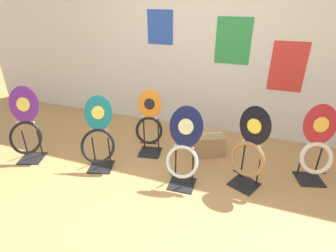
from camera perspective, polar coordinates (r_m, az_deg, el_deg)
ground_plane at (r=2.65m, az=-6.00°, el=-19.14°), size 14.00×14.00×0.00m
wall_back at (r=3.89m, az=7.09°, el=17.56°), size 8.00×0.07×2.60m
toilet_seat_display_crimson_swirl at (r=3.27m, az=29.70°, el=-4.10°), size 0.42×0.36×0.88m
toilet_seat_display_orange_sun at (r=3.35m, az=-4.08°, el=0.31°), size 0.38×0.33×0.86m
toilet_seat_display_purple_note at (r=3.67m, az=-28.59°, el=-0.24°), size 0.47×0.43×0.93m
toilet_seat_display_navy_moon at (r=2.78m, az=3.48°, el=-4.76°), size 0.38×0.37×0.87m
toilet_seat_display_jazz_black at (r=2.87m, az=17.25°, el=-5.32°), size 0.41×0.37×0.93m
toilet_seat_display_teal_sax at (r=3.19m, az=-14.95°, el=-2.58°), size 0.47×0.46×0.86m
storage_box at (r=3.52m, az=8.49°, el=-3.60°), size 0.51×0.48×0.28m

